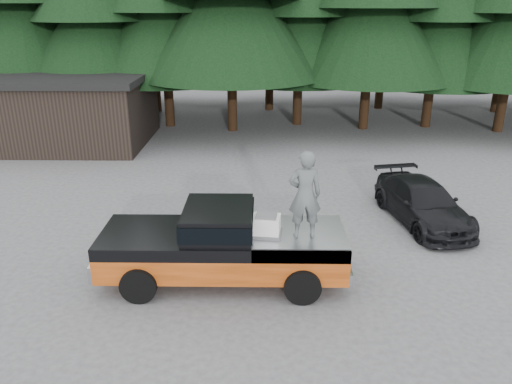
{
  "coord_description": "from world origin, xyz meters",
  "views": [
    {
      "loc": [
        0.61,
        -11.45,
        6.42
      ],
      "look_at": [
        0.44,
        0.0,
        2.03
      ],
      "focal_mm": 35.0,
      "sensor_mm": 36.0,
      "label": 1
    }
  ],
  "objects_px": {
    "air_compressor": "(266,226)",
    "parked_car": "(423,203)",
    "pickup_truck": "(223,255)",
    "utility_building": "(61,108)",
    "man_on_bed": "(305,195)"
  },
  "relations": [
    {
      "from": "utility_building",
      "to": "pickup_truck",
      "type": "bearing_deg",
      "value": -55.77
    },
    {
      "from": "air_compressor",
      "to": "parked_car",
      "type": "height_order",
      "value": "air_compressor"
    },
    {
      "from": "air_compressor",
      "to": "utility_building",
      "type": "bearing_deg",
      "value": 133.96
    },
    {
      "from": "air_compressor",
      "to": "man_on_bed",
      "type": "xyz_separation_m",
      "value": [
        0.86,
        -0.08,
        0.81
      ]
    },
    {
      "from": "air_compressor",
      "to": "parked_car",
      "type": "bearing_deg",
      "value": 44.93
    },
    {
      "from": "air_compressor",
      "to": "utility_building",
      "type": "distance_m",
      "value": 16.17
    },
    {
      "from": "air_compressor",
      "to": "man_on_bed",
      "type": "relative_size",
      "value": 0.31
    },
    {
      "from": "air_compressor",
      "to": "parked_car",
      "type": "distance_m",
      "value": 6.2
    },
    {
      "from": "pickup_truck",
      "to": "utility_building",
      "type": "distance_m",
      "value": 15.44
    },
    {
      "from": "man_on_bed",
      "to": "utility_building",
      "type": "xyz_separation_m",
      "value": [
        -10.56,
        13.01,
        -0.69
      ]
    },
    {
      "from": "parked_car",
      "to": "utility_building",
      "type": "distance_m",
      "value": 17.22
    },
    {
      "from": "air_compressor",
      "to": "pickup_truck",
      "type": "bearing_deg",
      "value": 176.03
    },
    {
      "from": "parked_car",
      "to": "man_on_bed",
      "type": "bearing_deg",
      "value": -147.14
    },
    {
      "from": "pickup_truck",
      "to": "utility_building",
      "type": "relative_size",
      "value": 0.71
    },
    {
      "from": "man_on_bed",
      "to": "parked_car",
      "type": "relative_size",
      "value": 0.48
    }
  ]
}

